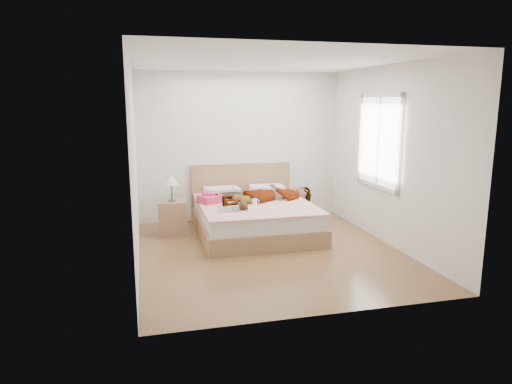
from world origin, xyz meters
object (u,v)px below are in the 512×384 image
woman (267,192)px  coffee_mug (255,202)px  bed (253,216)px  magazine (232,209)px  towel (210,198)px  plush_toy (243,206)px  nightstand (173,215)px  phone (232,187)px

woman → coffee_mug: woman is taller
bed → magazine: (-0.45, -0.51, 0.24)m
bed → magazine: bearing=-131.8°
towel → plush_toy: towel is taller
woman → coffee_mug: 0.45m
towel → nightstand: 0.66m
bed → nightstand: (-1.27, 0.19, 0.04)m
nightstand → magazine: bearing=-40.1°
plush_toy → nightstand: (-0.99, 0.73, -0.25)m
phone → coffee_mug: phone is taller
coffee_mug → towel: bearing=152.6°
nightstand → coffee_mug: bearing=-19.0°
magazine → bed: bearing=48.2°
coffee_mug → phone: bearing=105.7°
phone → bed: 0.68m
woman → bed: (-0.26, -0.10, -0.35)m
bed → woman: bearing=20.4°
magazine → plush_toy: (0.17, -0.03, 0.05)m
woman → plush_toy: 0.84m
magazine → nightstand: nightstand is taller
bed → towel: bed is taller
phone → bed: bed is taller
phone → towel: 0.60m
towel → coffee_mug: towel is taller
woman → towel: (-0.94, 0.00, -0.04)m
plush_toy → nightstand: nightstand is taller
woman → towel: bearing=-102.2°
towel → coffee_mug: bearing=-27.4°
towel → plush_toy: size_ratio=2.19×
woman → phone: woman is taller
coffee_mug → plush_toy: plush_toy is taller
nightstand → bed: bearing=-8.4°
magazine → nightstand: size_ratio=0.49×
bed → phone: bearing=115.9°
magazine → coffee_mug: size_ratio=3.76×
bed → towel: 0.76m
phone → coffee_mug: size_ratio=0.70×
bed → towel: (-0.68, 0.10, 0.31)m
phone → plush_toy: size_ratio=0.42×
towel → bed: bearing=-8.1°
phone → coffee_mug: (0.21, -0.74, -0.12)m
bed → plush_toy: 0.68m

